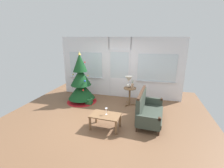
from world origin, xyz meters
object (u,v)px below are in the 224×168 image
Objects in this scene: settee_sofa at (147,110)px; gift_box at (89,101)px; flower_vase at (132,86)px; side_table at (130,93)px; table_lamp at (129,80)px; wine_glass at (106,110)px; christmas_tree at (81,84)px; coffee_table at (105,117)px.

gift_box is at bearing 160.99° from settee_sofa.
flower_vase is at bearing 10.19° from gift_box.
side_table is 0.49m from table_lamp.
wine_glass is at bearing -147.87° from settee_sofa.
christmas_tree reaches higher than table_lamp.
christmas_tree is at bearing -175.34° from side_table.
settee_sofa is 1.30m from flower_vase.
side_table is at bearing 12.97° from gift_box.
settee_sofa is 2.39m from gift_box.
flower_vase is (2.04, 0.10, 0.04)m from christmas_tree.
christmas_tree is 1.90m from table_lamp.
flower_vase is (0.10, -0.06, 0.31)m from side_table.
settee_sofa reaches higher than gift_box.
christmas_tree is 4.58× the size of table_lamp.
gift_box is at bearing 127.60° from wine_glass.
settee_sofa is 2.30× the size of side_table.
flower_vase is 1.50× the size of gift_box.
flower_vase reaches higher than side_table.
settee_sofa is at bearing -60.59° from flower_vase.
side_table is 0.33m from flower_vase.
settee_sofa is at bearing -19.01° from gift_box.
christmas_tree is 2.96× the size of side_table.
gift_box is (-1.13, 1.47, -0.45)m from wine_glass.
coffee_table is 4.47× the size of wine_glass.
table_lamp reaches higher than gift_box.
flower_vase is 1.80m from gift_box.
wine_glass is 1.91m from gift_box.
flower_vase is at bearing 73.46° from coffee_table.
flower_vase is at bearing -30.96° from side_table.
christmas_tree is 2.30m from coffee_table.
coffee_table is at bearing -130.31° from wine_glass.
christmas_tree is at bearing 132.51° from wine_glass.
table_lamp is at bearing 79.41° from wine_glass.
settee_sofa reaches higher than wine_glass.
coffee_table is 0.21m from wine_glass.
side_table is 0.78× the size of coffee_table.
gift_box is at bearing 126.50° from coffee_table.
settee_sofa is 8.05× the size of wine_glass.
table_lamp reaches higher than side_table.
flower_vase is at bearing 73.92° from wine_glass.
christmas_tree is 2.84m from settee_sofa.
christmas_tree is at bearing -173.98° from table_lamp.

